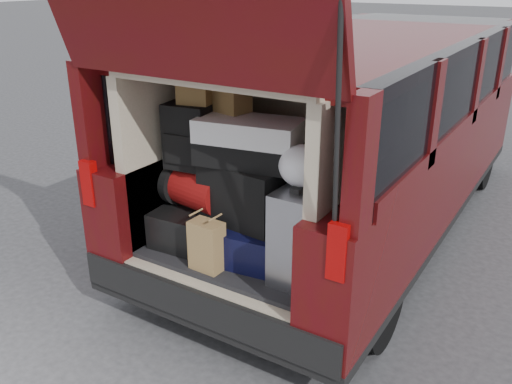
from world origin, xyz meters
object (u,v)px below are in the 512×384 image
Objects in this scene: twotone_duffel at (249,142)px; navy_hardshell at (252,239)px; black_hardshell at (199,222)px; red_duffel at (198,189)px; kraft_bag at (207,246)px; silver_roller at (300,235)px; black_soft_case at (245,193)px; backpack at (188,137)px.

navy_hardshell is at bearing -42.91° from twotone_duffel.
red_duffel is at bearing -47.15° from black_hardshell.
kraft_bag is at bearing -118.49° from twotone_duffel.
silver_roller is at bearing -24.90° from twotone_duffel.
black_soft_case is at bearing 11.83° from red_duffel.
black_soft_case reaches higher than kraft_bag.
black_soft_case is (-0.44, 0.09, 0.14)m from silver_roller.
twotone_duffel reaches higher than navy_hardshell.
navy_hardshell is 0.44m from silver_roller.
black_soft_case reaches higher than silver_roller.
black_soft_case is 1.26× the size of backpack.
navy_hardshell is 1.65× the size of kraft_bag.
backpack is at bearing 142.50° from kraft_bag.
navy_hardshell is at bearing -3.88° from backpack.
twotone_duffel is at bearing 50.56° from black_soft_case.
backpack is at bearing 176.56° from silver_roller.
black_soft_case reaches higher than black_hardshell.
black_hardshell is 0.50m from black_soft_case.
black_hardshell is 1.13× the size of black_soft_case.
twotone_duffel is at bearing 140.30° from navy_hardshell.
kraft_bag is 0.69m from twotone_duffel.
red_duffel is at bearing 175.51° from silver_roller.
twotone_duffel is (0.02, 0.02, 0.34)m from black_soft_case.
silver_roller is (0.84, -0.10, 0.17)m from black_hardshell.
twotone_duffel is at bearing 14.65° from red_duffel.
backpack is at bearing 176.41° from twotone_duffel.
silver_roller is at bearing -10.90° from black_hardshell.
silver_roller reaches higher than kraft_bag.
twotone_duffel is (0.11, 0.32, 0.60)m from kraft_bag.
twotone_duffel reaches higher than red_duffel.
backpack is (-0.05, -0.01, 0.35)m from red_duffel.
silver_roller reaches higher than navy_hardshell.
kraft_bag is at bearing -101.16° from black_soft_case.
black_soft_case is at bearing 172.32° from navy_hardshell.
backpack reaches higher than kraft_bag.
black_soft_case is (0.09, 0.30, 0.26)m from kraft_bag.
silver_roller is 0.91× the size of twotone_duffel.
silver_roller is at bearing 3.72° from red_duffel.
black_hardshell is 0.26m from red_duffel.
red_duffel is 0.54m from twotone_duffel.
navy_hardshell is 0.65m from twotone_duffel.
kraft_bag is at bearing -47.08° from backpack.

